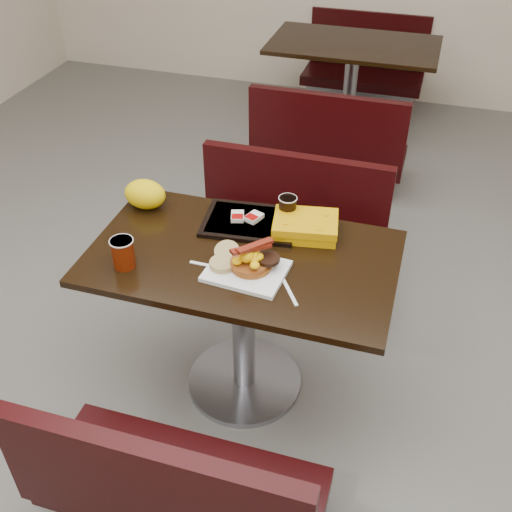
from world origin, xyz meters
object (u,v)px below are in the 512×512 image
(hashbrown_sleeve_right, at_px, (254,217))
(pancake_stack, at_px, (251,264))
(fork, at_px, (202,264))
(knife, at_px, (290,292))
(bench_near_n, at_px, (285,236))
(table_near, at_px, (244,324))
(table_far, at_px, (349,93))
(paper_bag, at_px, (145,194))
(bench_far_n, at_px, (364,63))
(coffee_cup_far, at_px, (288,208))
(hashbrown_sleeve_left, at_px, (238,216))
(tray, at_px, (250,222))
(clamshell, at_px, (305,226))
(bench_far_s, at_px, (331,135))
(platter, at_px, (246,271))
(coffee_cup_near, at_px, (123,253))
(bench_near_s, at_px, (181,464))

(hashbrown_sleeve_right, bearing_deg, pancake_stack, -53.21)
(fork, relative_size, knife, 0.89)
(bench_near_n, bearing_deg, table_near, -90.00)
(table_near, height_order, bench_near_n, table_near)
(table_far, relative_size, knife, 7.79)
(paper_bag, bearing_deg, knife, -26.76)
(bench_far_n, xyz_separation_m, coffee_cup_far, (0.11, -3.03, 0.46))
(hashbrown_sleeve_left, bearing_deg, fork, -113.97)
(bench_far_n, bearing_deg, hashbrown_sleeve_left, -91.65)
(bench_near_n, height_order, tray, tray)
(clamshell, height_order, paper_bag, paper_bag)
(table_near, height_order, hashbrown_sleeve_left, hashbrown_sleeve_left)
(bench_far_s, xyz_separation_m, bench_far_n, (0.00, 1.40, 0.00))
(table_far, relative_size, tray, 3.10)
(coffee_cup_far, relative_size, clamshell, 0.39)
(coffee_cup_far, bearing_deg, table_far, 92.68)
(clamshell, bearing_deg, hashbrown_sleeve_right, 167.42)
(platter, bearing_deg, hashbrown_sleeve_right, 106.80)
(bench_near_n, relative_size, coffee_cup_near, 8.42)
(bench_far_s, bearing_deg, pancake_stack, -88.19)
(pancake_stack, relative_size, paper_bag, 0.82)
(fork, height_order, tray, tray)
(table_near, relative_size, knife, 7.79)
(coffee_cup_near, relative_size, hashbrown_sleeve_right, 1.61)
(bench_near_n, distance_m, hashbrown_sleeve_right, 0.63)
(bench_near_s, distance_m, hashbrown_sleeve_right, 1.01)
(bench_near_s, bearing_deg, fork, 102.18)
(bench_far_s, xyz_separation_m, knife, (0.23, -2.06, 0.39))
(table_near, height_order, hashbrown_sleeve_right, hashbrown_sleeve_right)
(hashbrown_sleeve_right, bearing_deg, coffee_cup_far, 42.01)
(fork, height_order, coffee_cup_far, coffee_cup_far)
(coffee_cup_near, bearing_deg, hashbrown_sleeve_left, 51.85)
(table_far, xyz_separation_m, coffee_cup_far, (0.11, -2.33, 0.44))
(clamshell, relative_size, paper_bag, 1.42)
(table_far, bearing_deg, platter, -88.97)
(platter, distance_m, tray, 0.32)
(bench_far_s, bearing_deg, tray, -91.14)
(paper_bag, bearing_deg, fork, -39.64)
(tray, bearing_deg, paper_bag, 174.61)
(platter, xyz_separation_m, clamshell, (0.15, 0.31, 0.03))
(platter, bearing_deg, bench_far_n, 95.42)
(bench_near_s, bearing_deg, bench_near_n, 90.00)
(coffee_cup_far, bearing_deg, fork, -122.27)
(pancake_stack, distance_m, hashbrown_sleeve_left, 0.33)
(tray, distance_m, hashbrown_sleeve_left, 0.06)
(bench_far_s, xyz_separation_m, fork, (-0.13, -2.00, 0.39))
(bench_near_s, relative_size, hashbrown_sleeve_right, 13.54)
(table_near, bearing_deg, bench_near_s, -90.00)
(platter, height_order, hashbrown_sleeve_right, hashbrown_sleeve_right)
(bench_near_n, relative_size, bench_far_s, 1.00)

